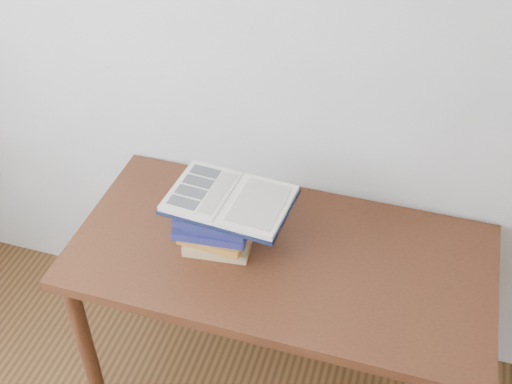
% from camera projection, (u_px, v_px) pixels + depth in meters
% --- Properties ---
extents(desk, '(1.42, 0.71, 0.76)m').
position_uv_depth(desk, '(280.00, 272.00, 2.22)').
color(desk, '#4A2312').
rests_on(desk, ground).
extents(book_stack, '(0.27, 0.19, 0.19)m').
position_uv_depth(book_stack, '(216.00, 223.00, 2.13)').
color(book_stack, tan).
rests_on(book_stack, desk).
extents(open_book, '(0.41, 0.30, 0.03)m').
position_uv_depth(open_book, '(230.00, 199.00, 2.06)').
color(open_book, black).
rests_on(open_book, book_stack).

